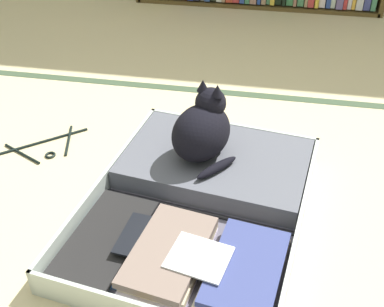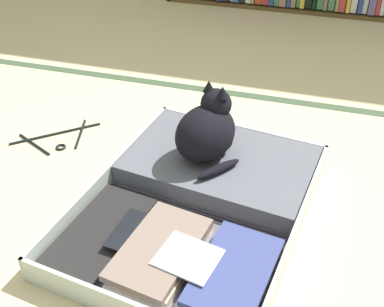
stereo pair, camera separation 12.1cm
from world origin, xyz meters
name	(u,v)px [view 1 (the left image)]	position (x,y,z in m)	size (l,w,h in m)	color
ground_plane	(209,262)	(0.00, 0.00, 0.00)	(10.00, 10.00, 0.00)	#CABA89
tatami_border	(243,94)	(0.00, 1.03, 0.00)	(4.80, 0.05, 0.00)	#384B33
open_suitcase	(203,196)	(-0.06, 0.24, 0.04)	(0.79, 0.98, 0.09)	#B0BBB0
black_cat	(204,130)	(-0.09, 0.41, 0.20)	(0.27, 0.30, 0.27)	black
clothes_hanger	(45,146)	(-0.73, 0.47, 0.01)	(0.29, 0.27, 0.01)	black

